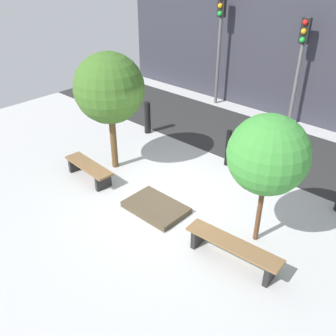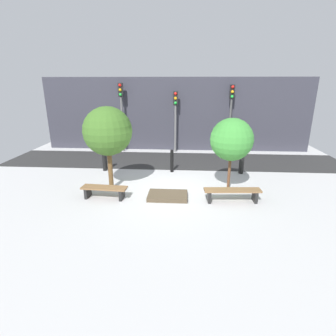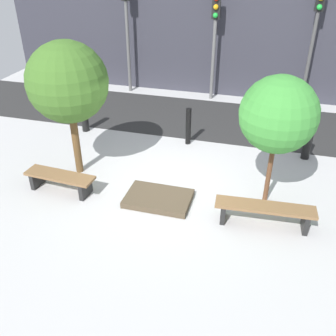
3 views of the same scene
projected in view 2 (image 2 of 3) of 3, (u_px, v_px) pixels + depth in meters
ground_plane at (169, 192)px, 10.21m from camera, size 18.00×18.00×0.00m
road_strip at (174, 160)px, 14.27m from camera, size 18.00×3.28×0.01m
building_facade at (176, 114)px, 16.14m from camera, size 16.20×0.50×4.37m
bench_left at (104, 190)px, 9.54m from camera, size 1.68×0.56×0.44m
bench_right at (232, 193)px, 9.24m from camera, size 2.01×0.54×0.47m
planter_bed at (168, 196)px, 9.66m from camera, size 1.45×0.96×0.14m
tree_behind_left_bench at (108, 132)px, 9.79m from camera, size 1.84×1.84×3.24m
tree_behind_right_bench at (232, 140)px, 9.58m from camera, size 1.57×1.57×2.85m
bollard_far_left at (104, 160)px, 12.52m from camera, size 0.22×0.22×1.08m
bollard_left at (172, 161)px, 12.31m from camera, size 0.15×0.15×1.07m
bollard_center at (241, 164)px, 12.14m from camera, size 0.22×0.22×0.91m
traffic_light_west at (121, 105)px, 15.44m from camera, size 0.28×0.27×4.04m
traffic_light_mid_west at (175, 111)px, 15.33m from camera, size 0.28×0.27×3.58m
traffic_light_mid_east at (231, 107)px, 15.06m from camera, size 0.28×0.27×3.95m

